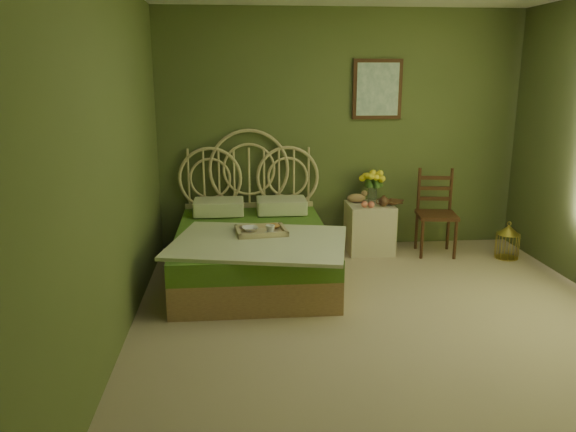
{
  "coord_description": "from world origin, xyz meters",
  "views": [
    {
      "loc": [
        -1.15,
        -3.9,
        1.91
      ],
      "look_at": [
        -0.7,
        1.0,
        0.66
      ],
      "focal_mm": 35.0,
      "sensor_mm": 36.0,
      "label": 1
    }
  ],
  "objects": [
    {
      "name": "floor",
      "position": [
        0.0,
        0.0,
        0.0
      ],
      "size": [
        4.5,
        4.5,
        0.0
      ],
      "primitive_type": "plane",
      "color": "tan",
      "rests_on": "ground"
    },
    {
      "name": "wall_back",
      "position": [
        0.0,
        2.25,
        1.3
      ],
      "size": [
        4.0,
        0.0,
        4.0
      ],
      "primitive_type": "plane",
      "rotation": [
        1.57,
        0.0,
        0.0
      ],
      "color": "#546032",
      "rests_on": "floor"
    },
    {
      "name": "wall_left",
      "position": [
        -2.0,
        0.0,
        1.3
      ],
      "size": [
        0.0,
        4.5,
        4.5
      ],
      "primitive_type": "plane",
      "rotation": [
        1.57,
        0.0,
        1.57
      ],
      "color": "#546032",
      "rests_on": "floor"
    },
    {
      "name": "wall_art",
      "position": [
        0.39,
        2.22,
        1.75
      ],
      "size": [
        0.54,
        0.04,
        0.64
      ],
      "color": "#32190D",
      "rests_on": "wall_back"
    },
    {
      "name": "bed",
      "position": [
        -1.02,
        1.28,
        0.29
      ],
      "size": [
        1.69,
        2.14,
        1.32
      ],
      "color": "tan",
      "rests_on": "floor"
    },
    {
      "name": "nightstand",
      "position": [
        0.3,
        1.97,
        0.35
      ],
      "size": [
        0.49,
        0.49,
        0.96
      ],
      "color": "beige",
      "rests_on": "floor"
    },
    {
      "name": "chair",
      "position": [
        0.99,
        1.87,
        0.51
      ],
      "size": [
        0.46,
        0.46,
        0.92
      ],
      "rotation": [
        0.0,
        0.0,
        -0.15
      ],
      "color": "#32190D",
      "rests_on": "floor"
    },
    {
      "name": "birdcage",
      "position": [
        1.7,
        1.57,
        0.18
      ],
      "size": [
        0.24,
        0.24,
        0.36
      ],
      "rotation": [
        0.0,
        0.0,
        -0.14
      ],
      "color": "gold",
      "rests_on": "floor"
    },
    {
      "name": "book_lower",
      "position": [
        0.47,
        1.97,
        0.54
      ],
      "size": [
        0.19,
        0.24,
        0.02
      ],
      "primitive_type": "imported",
      "rotation": [
        0.0,
        0.0,
        0.17
      ],
      "color": "#381E0F",
      "rests_on": "nightstand"
    },
    {
      "name": "book_upper",
      "position": [
        0.47,
        1.97,
        0.56
      ],
      "size": [
        0.27,
        0.28,
        0.02
      ],
      "primitive_type": "imported",
      "rotation": [
        0.0,
        0.0,
        -0.64
      ],
      "color": "#472819",
      "rests_on": "nightstand"
    },
    {
      "name": "cereal_bowl",
      "position": [
        -1.04,
        1.08,
        0.53
      ],
      "size": [
        0.18,
        0.18,
        0.04
      ],
      "primitive_type": "imported",
      "rotation": [
        0.0,
        0.0,
        0.18
      ],
      "color": "white",
      "rests_on": "bed"
    },
    {
      "name": "coffee_cup",
      "position": [
        -0.86,
        0.97,
        0.55
      ],
      "size": [
        0.11,
        0.11,
        0.08
      ],
      "primitive_type": "imported",
      "rotation": [
        0.0,
        0.0,
        -0.34
      ],
      "color": "white",
      "rests_on": "bed"
    }
  ]
}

